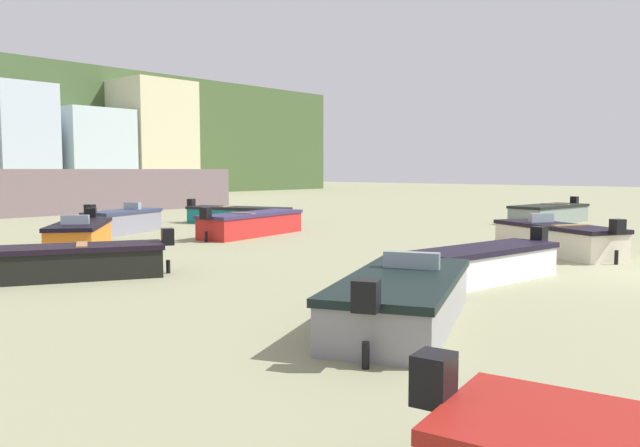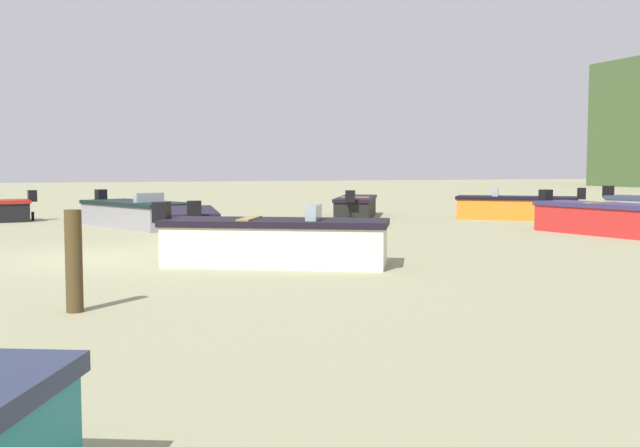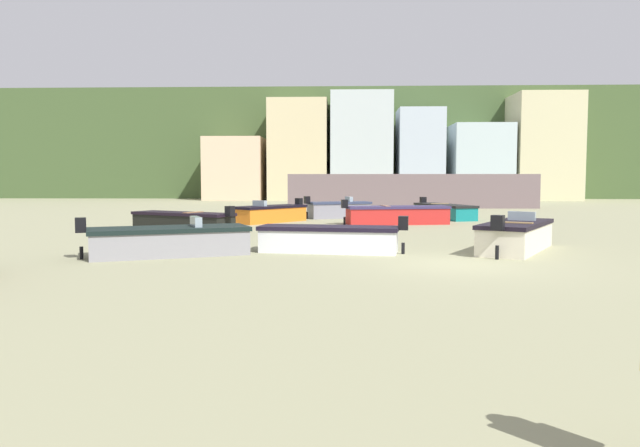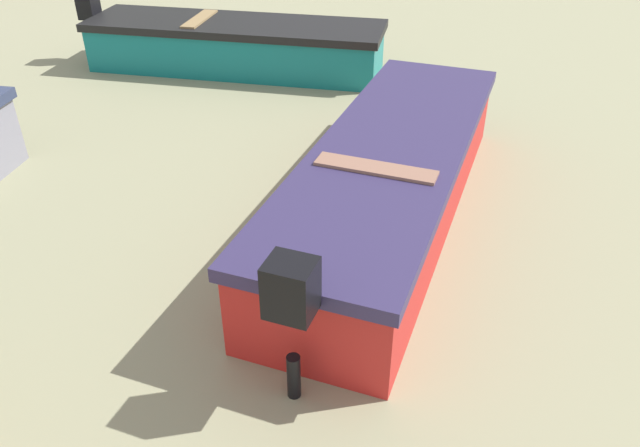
# 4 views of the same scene
# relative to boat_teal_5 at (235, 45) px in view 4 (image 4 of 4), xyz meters

# --- Properties ---
(boat_teal_5) EXTENTS (2.86, 5.10, 1.11)m
(boat_teal_5) POSITION_rel_boat_teal_5_xyz_m (0.00, 0.00, 0.00)
(boat_teal_5) COLOR #137576
(boat_teal_5) RESTS_ON ground
(boat_red_9) EXTENTS (5.21, 2.24, 1.19)m
(boat_red_9) POSITION_rel_boat_teal_5_xyz_m (-2.95, -4.22, 0.04)
(boat_red_9) COLOR red
(boat_red_9) RESTS_ON ground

